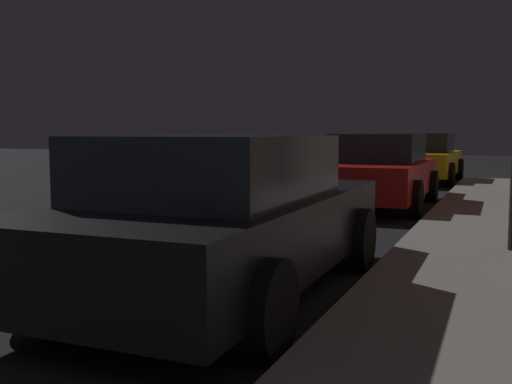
# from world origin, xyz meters

# --- Properties ---
(car_black) EXTENTS (2.11, 4.36, 1.43)m
(car_black) POSITION_xyz_m (2.85, 4.46, 0.71)
(car_black) COLOR black
(car_black) RESTS_ON ground
(car_red) EXTENTS (2.02, 4.25, 1.43)m
(car_red) POSITION_xyz_m (2.85, 11.33, 0.71)
(car_red) COLOR maroon
(car_red) RESTS_ON ground
(car_yellow_cab) EXTENTS (2.14, 4.17, 1.43)m
(car_yellow_cab) POSITION_xyz_m (2.85, 17.59, 0.70)
(car_yellow_cab) COLOR gold
(car_yellow_cab) RESTS_ON ground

